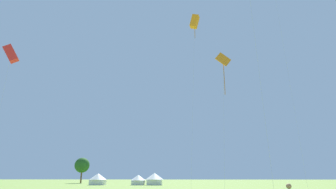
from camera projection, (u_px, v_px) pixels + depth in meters
name	position (u px, v px, depth m)	size (l,w,h in m)	color
kite_orange_box	(195.00, 22.00, 47.45)	(2.12, 2.46, 27.75)	orange
kite_red_diamond	(276.00, 1.00, 55.82)	(2.03, 1.55, 37.52)	red
kite_red_box	(11.00, 54.00, 45.18)	(2.74, 2.87, 21.98)	red
kite_orange_diamond	(223.00, 62.00, 39.07)	(2.37, 1.85, 18.57)	orange
festival_tent_left	(98.00, 179.00, 70.36)	(4.21, 4.21, 2.74)	white
festival_tent_right	(138.00, 179.00, 69.84)	(3.67, 3.67, 2.39)	white
festival_tent_center	(155.00, 178.00, 69.72)	(4.36, 4.36, 2.83)	white
tree_distant_right	(82.00, 165.00, 90.61)	(4.61, 4.61, 7.73)	brown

